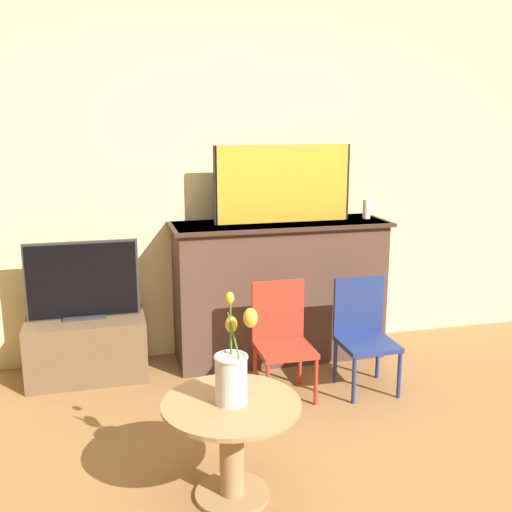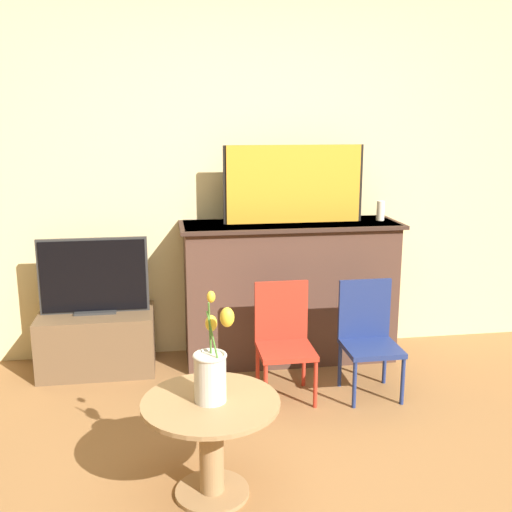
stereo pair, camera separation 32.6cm
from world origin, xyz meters
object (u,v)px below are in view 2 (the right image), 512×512
chair_blue (368,333)px  vase_tulips (211,370)px  tv_monitor (94,277)px  chair_red (284,336)px  painting (294,184)px

chair_blue → vase_tulips: 1.39m
tv_monitor → chair_red: (1.16, -0.55, -0.27)m
painting → vase_tulips: (-0.69, -1.52, -0.62)m
chair_blue → vase_tulips: (-1.03, -0.91, 0.23)m
tv_monitor → chair_red: 1.31m
painting → chair_blue: (0.34, -0.61, -0.85)m
vase_tulips → chair_blue: bearing=41.5°
painting → chair_red: 1.04m
painting → tv_monitor: bearing=-179.1°
painting → chair_red: bearing=-107.0°
tv_monitor → vase_tulips: (0.65, -1.50, -0.04)m
tv_monitor → painting: bearing=0.9°
tv_monitor → vase_tulips: vase_tulips is taller
chair_blue → vase_tulips: size_ratio=1.47×
tv_monitor → chair_red: bearing=-25.5°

